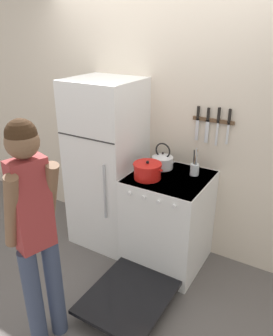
{
  "coord_description": "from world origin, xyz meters",
  "views": [
    {
      "loc": [
        1.42,
        -2.8,
        2.19
      ],
      "look_at": [
        0.04,
        -0.49,
        1.01
      ],
      "focal_mm": 35.0,
      "sensor_mm": 36.0,
      "label": 1
    }
  ],
  "objects_px": {
    "refrigerator": "(107,165)",
    "tea_kettle": "(163,161)",
    "stove_range": "(166,222)",
    "person": "(35,229)",
    "dutch_oven_pot": "(147,171)",
    "utensil_jar": "(195,168)"
  },
  "relations": [
    {
      "from": "stove_range",
      "to": "person",
      "type": "relative_size",
      "value": 0.84
    },
    {
      "from": "stove_range",
      "to": "dutch_oven_pot",
      "type": "bearing_deg",
      "value": -147.8
    },
    {
      "from": "dutch_oven_pot",
      "to": "person",
      "type": "distance_m",
      "value": 1.14
    },
    {
      "from": "tea_kettle",
      "to": "person",
      "type": "distance_m",
      "value": 1.41
    },
    {
      "from": "stove_range",
      "to": "refrigerator",
      "type": "bearing_deg",
      "value": 174.36
    },
    {
      "from": "refrigerator",
      "to": "stove_range",
      "type": "height_order",
      "value": "refrigerator"
    },
    {
      "from": "refrigerator",
      "to": "dutch_oven_pot",
      "type": "relative_size",
      "value": 5.92
    },
    {
      "from": "dutch_oven_pot",
      "to": "tea_kettle",
      "type": "xyz_separation_m",
      "value": [
        0.01,
        0.28,
        0.0
      ]
    },
    {
      "from": "person",
      "to": "utensil_jar",
      "type": "bearing_deg",
      "value": -4.89
    },
    {
      "from": "refrigerator",
      "to": "tea_kettle",
      "type": "bearing_deg",
      "value": 10.09
    },
    {
      "from": "tea_kettle",
      "to": "person",
      "type": "relative_size",
      "value": 0.15
    },
    {
      "from": "person",
      "to": "tea_kettle",
      "type": "bearing_deg",
      "value": 7.24
    },
    {
      "from": "dutch_oven_pot",
      "to": "person",
      "type": "height_order",
      "value": "person"
    },
    {
      "from": "dutch_oven_pot",
      "to": "tea_kettle",
      "type": "distance_m",
      "value": 0.28
    },
    {
      "from": "refrigerator",
      "to": "utensil_jar",
      "type": "height_order",
      "value": "refrigerator"
    },
    {
      "from": "dutch_oven_pot",
      "to": "utensil_jar",
      "type": "distance_m",
      "value": 0.44
    },
    {
      "from": "stove_range",
      "to": "tea_kettle",
      "type": "bearing_deg",
      "value": 129.59
    },
    {
      "from": "refrigerator",
      "to": "utensil_jar",
      "type": "bearing_deg",
      "value": 6.95
    },
    {
      "from": "refrigerator",
      "to": "stove_range",
      "type": "xyz_separation_m",
      "value": [
        0.73,
        -0.07,
        -0.41
      ]
    },
    {
      "from": "stove_range",
      "to": "person",
      "type": "distance_m",
      "value": 1.37
    },
    {
      "from": "dutch_oven_pot",
      "to": "utensil_jar",
      "type": "bearing_deg",
      "value": 40.19
    },
    {
      "from": "refrigerator",
      "to": "person",
      "type": "relative_size",
      "value": 1.02
    }
  ]
}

